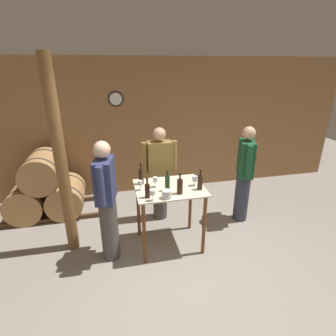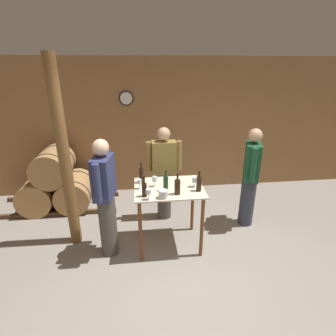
{
  "view_description": "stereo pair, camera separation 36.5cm",
  "coord_description": "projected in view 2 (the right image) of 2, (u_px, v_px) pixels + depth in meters",
  "views": [
    {
      "loc": [
        -0.89,
        -2.38,
        2.55
      ],
      "look_at": [
        -0.13,
        0.93,
        1.2
      ],
      "focal_mm": 28.0,
      "sensor_mm": 36.0,
      "label": 1
    },
    {
      "loc": [
        -0.53,
        -2.44,
        2.55
      ],
      "look_at": [
        -0.13,
        0.93,
        1.2
      ],
      "focal_mm": 28.0,
      "sensor_mm": 36.0,
      "label": 2
    }
  ],
  "objects": [
    {
      "name": "ground_plane",
      "position": [
        187.0,
        285.0,
        3.25
      ],
      "size": [
        14.0,
        14.0,
        0.0
      ],
      "primitive_type": "plane",
      "color": "gray"
    },
    {
      "name": "back_wall",
      "position": [
        164.0,
        127.0,
        5.33
      ],
      "size": [
        8.4,
        0.08,
        2.7
      ],
      "color": "#996B42",
      "rests_on": "ground_plane"
    },
    {
      "name": "barrel_rack",
      "position": [
        57.0,
        184.0,
        4.86
      ],
      "size": [
        2.17,
        0.82,
        1.16
      ],
      "color": "#4C331E",
      "rests_on": "ground_plane"
    },
    {
      "name": "tasting_table",
      "position": [
        169.0,
        200.0,
        3.73
      ],
      "size": [
        0.96,
        0.76,
        0.95
      ],
      "color": "beige",
      "rests_on": "ground_plane"
    },
    {
      "name": "wooden_post",
      "position": [
        64.0,
        158.0,
        3.58
      ],
      "size": [
        0.16,
        0.16,
        2.7
      ],
      "color": "brown",
      "rests_on": "ground_plane"
    },
    {
      "name": "wine_bottle_far_left",
      "position": [
        142.0,
        175.0,
        3.75
      ],
      "size": [
        0.07,
        0.07,
        0.31
      ],
      "color": "black",
      "rests_on": "tasting_table"
    },
    {
      "name": "wine_bottle_left",
      "position": [
        144.0,
        189.0,
        3.37
      ],
      "size": [
        0.07,
        0.07,
        0.27
      ],
      "color": "black",
      "rests_on": "tasting_table"
    },
    {
      "name": "wine_bottle_center",
      "position": [
        166.0,
        183.0,
        3.52
      ],
      "size": [
        0.07,
        0.07,
        0.29
      ],
      "color": "#193819",
      "rests_on": "tasting_table"
    },
    {
      "name": "wine_bottle_right",
      "position": [
        177.0,
        187.0,
        3.42
      ],
      "size": [
        0.08,
        0.08,
        0.29
      ],
      "color": "black",
      "rests_on": "tasting_table"
    },
    {
      "name": "wine_bottle_far_right",
      "position": [
        199.0,
        183.0,
        3.51
      ],
      "size": [
        0.07,
        0.07,
        0.28
      ],
      "color": "black",
      "rests_on": "tasting_table"
    },
    {
      "name": "wine_glass_near_left",
      "position": [
        139.0,
        182.0,
        3.58
      ],
      "size": [
        0.06,
        0.06,
        0.14
      ],
      "color": "silver",
      "rests_on": "tasting_table"
    },
    {
      "name": "wine_glass_near_center",
      "position": [
        148.0,
        192.0,
        3.28
      ],
      "size": [
        0.07,
        0.07,
        0.15
      ],
      "color": "silver",
      "rests_on": "tasting_table"
    },
    {
      "name": "wine_glass_near_right",
      "position": [
        155.0,
        179.0,
        3.64
      ],
      "size": [
        0.07,
        0.07,
        0.15
      ],
      "color": "silver",
      "rests_on": "tasting_table"
    },
    {
      "name": "wine_glass_far_side",
      "position": [
        194.0,
        180.0,
        3.63
      ],
      "size": [
        0.07,
        0.07,
        0.15
      ],
      "color": "silver",
      "rests_on": "tasting_table"
    },
    {
      "name": "ice_bucket",
      "position": [
        163.0,
        194.0,
        3.35
      ],
      "size": [
        0.12,
        0.12,
        0.11
      ],
      "color": "silver",
      "rests_on": "tasting_table"
    },
    {
      "name": "person_host",
      "position": [
        250.0,
        176.0,
        4.2
      ],
      "size": [
        0.34,
        0.56,
        1.65
      ],
      "color": "#333847",
      "rests_on": "ground_plane"
    },
    {
      "name": "person_visitor_with_scarf",
      "position": [
        105.0,
        197.0,
        3.49
      ],
      "size": [
        0.29,
        0.58,
        1.7
      ],
      "color": "#4C4742",
      "rests_on": "ground_plane"
    },
    {
      "name": "person_visitor_bearded",
      "position": [
        164.0,
        172.0,
        4.41
      ],
      "size": [
        0.59,
        0.24,
        1.62
      ],
      "color": "#4C4742",
      "rests_on": "ground_plane"
    }
  ]
}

